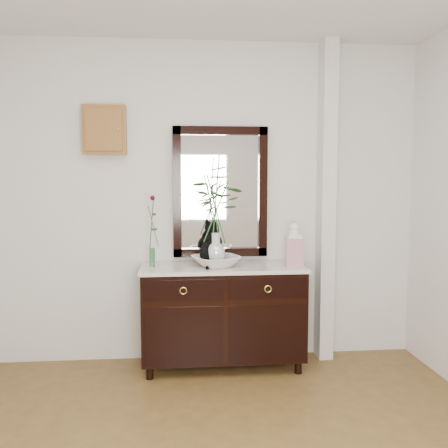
{
  "coord_description": "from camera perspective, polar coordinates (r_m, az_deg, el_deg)",
  "views": [
    {
      "loc": [
        -0.27,
        -2.25,
        1.57
      ],
      "look_at": [
        0.1,
        1.63,
        1.2
      ],
      "focal_mm": 40.0,
      "sensor_mm": 36.0,
      "label": 1
    }
  ],
  "objects": [
    {
      "name": "lotus_bowl",
      "position": [
        4.01,
        -0.93,
        -4.27
      ],
      "size": [
        0.48,
        0.48,
        0.09
      ],
      "primitive_type": "imported",
      "rotation": [
        0.0,
        0.0,
        0.44
      ],
      "color": "silver",
      "rests_on": "sideboard"
    },
    {
      "name": "vase_branches",
      "position": [
        3.96,
        -0.94,
        1.71
      ],
      "size": [
        0.55,
        0.55,
        0.89
      ],
      "primitive_type": null,
      "rotation": [
        0.0,
        0.0,
        -0.39
      ],
      "color": "silver",
      "rests_on": "lotus_bowl"
    },
    {
      "name": "wall_back",
      "position": [
        4.25,
        -1.79,
        2.45
      ],
      "size": [
        3.6,
        0.04,
        2.7
      ],
      "primitive_type": "cube",
      "color": "silver",
      "rests_on": "ground"
    },
    {
      "name": "cat",
      "position": [
        4.08,
        -1.36,
        -2.36
      ],
      "size": [
        0.28,
        0.33,
        0.34
      ],
      "primitive_type": null,
      "rotation": [
        0.0,
        0.0,
        -0.17
      ],
      "color": "black",
      "rests_on": "sideboard"
    },
    {
      "name": "bud_vase_rose",
      "position": [
        4.02,
        -8.26,
        -0.75
      ],
      "size": [
        0.09,
        0.09,
        0.58
      ],
      "primitive_type": null,
      "rotation": [
        0.0,
        0.0,
        -0.37
      ],
      "color": "#336F42",
      "rests_on": "sideboard"
    },
    {
      "name": "ginger_jar",
      "position": [
        4.05,
        8.02,
        -2.24
      ],
      "size": [
        0.15,
        0.15,
        0.37
      ],
      "primitive_type": null,
      "rotation": [
        0.0,
        0.0,
        -0.08
      ],
      "color": "white",
      "rests_on": "sideboard"
    },
    {
      "name": "sideboard",
      "position": [
        4.15,
        -0.13,
        -9.9
      ],
      "size": [
        1.33,
        0.52,
        0.82
      ],
      "color": "black",
      "rests_on": "ground"
    },
    {
      "name": "key_cabinet",
      "position": [
        4.25,
        -13.49,
        10.41
      ],
      "size": [
        0.35,
        0.1,
        0.4
      ],
      "primitive_type": "cube",
      "color": "brown",
      "rests_on": "wall_back"
    },
    {
      "name": "pilaster",
      "position": [
        4.35,
        11.57,
        2.41
      ],
      "size": [
        0.12,
        0.2,
        2.7
      ],
      "primitive_type": "cube",
      "color": "silver",
      "rests_on": "ground"
    },
    {
      "name": "wall_mirror",
      "position": [
        4.24,
        -0.43,
        3.67
      ],
      "size": [
        0.8,
        0.06,
        1.1
      ],
      "color": "black",
      "rests_on": "wall_back"
    }
  ]
}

